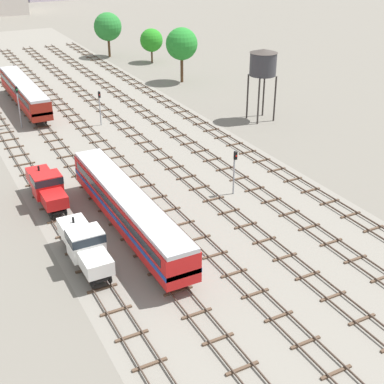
{
  "coord_description": "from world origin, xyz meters",
  "views": [
    {
      "loc": [
        -22.06,
        -7.35,
        24.97
      ],
      "look_at": [
        0.0,
        34.43,
        1.5
      ],
      "focal_mm": 50.32,
      "sensor_mm": 36.0,
      "label": 1
    }
  ],
  "objects_px": {
    "passenger_coach_left_near": "(128,207)",
    "shunter_loco_far_left_mid": "(47,186)",
    "passenger_coach_left_midfar": "(24,91)",
    "signal_post_mid": "(18,102)",
    "signal_post_nearest": "(100,103)",
    "signal_post_near": "(234,167)",
    "shunter_loco_far_left_nearest": "(85,243)",
    "water_tower": "(263,63)"
  },
  "relations": [
    {
      "from": "shunter_loco_far_left_mid",
      "to": "signal_post_mid",
      "type": "relative_size",
      "value": 1.44
    },
    {
      "from": "water_tower",
      "to": "signal_post_mid",
      "type": "height_order",
      "value": "water_tower"
    },
    {
      "from": "passenger_coach_left_near",
      "to": "signal_post_nearest",
      "type": "height_order",
      "value": "signal_post_nearest"
    },
    {
      "from": "signal_post_nearest",
      "to": "signal_post_mid",
      "type": "relative_size",
      "value": 0.84
    },
    {
      "from": "passenger_coach_left_midfar",
      "to": "water_tower",
      "type": "xyz_separation_m",
      "value": [
        28.46,
        -21.15,
        5.46
      ]
    },
    {
      "from": "signal_post_mid",
      "to": "passenger_coach_left_near",
      "type": "bearing_deg",
      "value": -85.71
    },
    {
      "from": "signal_post_nearest",
      "to": "signal_post_near",
      "type": "bearing_deg",
      "value": -79.45
    },
    {
      "from": "shunter_loco_far_left_nearest",
      "to": "passenger_coach_left_near",
      "type": "distance_m",
      "value": 5.92
    },
    {
      "from": "shunter_loco_far_left_mid",
      "to": "signal_post_near",
      "type": "relative_size",
      "value": 1.75
    },
    {
      "from": "shunter_loco_far_left_nearest",
      "to": "water_tower",
      "type": "xyz_separation_m",
      "value": [
        33.45,
        23.95,
        6.06
      ]
    },
    {
      "from": "water_tower",
      "to": "signal_post_near",
      "type": "relative_size",
      "value": 2.07
    },
    {
      "from": "shunter_loco_far_left_nearest",
      "to": "passenger_coach_left_near",
      "type": "bearing_deg",
      "value": 31.9
    },
    {
      "from": "signal_post_nearest",
      "to": "passenger_coach_left_midfar",
      "type": "bearing_deg",
      "value": 120.14
    },
    {
      "from": "water_tower",
      "to": "signal_post_nearest",
      "type": "distance_m",
      "value": 23.06
    },
    {
      "from": "shunter_loco_far_left_nearest",
      "to": "signal_post_mid",
      "type": "relative_size",
      "value": 1.44
    },
    {
      "from": "passenger_coach_left_near",
      "to": "shunter_loco_far_left_mid",
      "type": "xyz_separation_m",
      "value": [
        -5.0,
        9.01,
        -0.6
      ]
    },
    {
      "from": "passenger_coach_left_midfar",
      "to": "water_tower",
      "type": "relative_size",
      "value": 2.2
    },
    {
      "from": "shunter_loco_far_left_nearest",
      "to": "water_tower",
      "type": "height_order",
      "value": "water_tower"
    },
    {
      "from": "water_tower",
      "to": "signal_post_mid",
      "type": "relative_size",
      "value": 1.71
    },
    {
      "from": "shunter_loco_far_left_nearest",
      "to": "signal_post_nearest",
      "type": "relative_size",
      "value": 1.73
    },
    {
      "from": "shunter_loco_far_left_nearest",
      "to": "shunter_loco_far_left_mid",
      "type": "bearing_deg",
      "value": 90.0
    },
    {
      "from": "shunter_loco_far_left_mid",
      "to": "signal_post_nearest",
      "type": "xyz_separation_m",
      "value": [
        12.49,
        20.07,
        1.13
      ]
    },
    {
      "from": "passenger_coach_left_near",
      "to": "shunter_loco_far_left_nearest",
      "type": "bearing_deg",
      "value": -148.1
    },
    {
      "from": "passenger_coach_left_midfar",
      "to": "signal_post_nearest",
      "type": "bearing_deg",
      "value": -59.86
    },
    {
      "from": "passenger_coach_left_near",
      "to": "signal_post_mid",
      "type": "distance_m",
      "value": 33.38
    },
    {
      "from": "shunter_loco_far_left_mid",
      "to": "water_tower",
      "type": "relative_size",
      "value": 0.85
    },
    {
      "from": "passenger_coach_left_near",
      "to": "signal_post_near",
      "type": "height_order",
      "value": "signal_post_near"
    },
    {
      "from": "water_tower",
      "to": "shunter_loco_far_left_nearest",
      "type": "bearing_deg",
      "value": -144.4
    },
    {
      "from": "passenger_coach_left_midfar",
      "to": "passenger_coach_left_near",
      "type": "bearing_deg",
      "value": -90.0
    },
    {
      "from": "passenger_coach_left_midfar",
      "to": "signal_post_mid",
      "type": "bearing_deg",
      "value": -106.0
    },
    {
      "from": "shunter_loco_far_left_mid",
      "to": "passenger_coach_left_midfar",
      "type": "distance_m",
      "value": 33.36
    },
    {
      "from": "shunter_loco_far_left_nearest",
      "to": "passenger_coach_left_near",
      "type": "height_order",
      "value": "passenger_coach_left_near"
    },
    {
      "from": "passenger_coach_left_midfar",
      "to": "shunter_loco_far_left_mid",
      "type": "bearing_deg",
      "value": -98.61
    },
    {
      "from": "shunter_loco_far_left_mid",
      "to": "water_tower",
      "type": "height_order",
      "value": "water_tower"
    },
    {
      "from": "passenger_coach_left_midfar",
      "to": "signal_post_mid",
      "type": "height_order",
      "value": "signal_post_mid"
    },
    {
      "from": "passenger_coach_left_near",
      "to": "signal_post_nearest",
      "type": "distance_m",
      "value": 30.03
    },
    {
      "from": "signal_post_near",
      "to": "shunter_loco_far_left_mid",
      "type": "bearing_deg",
      "value": 158.88
    },
    {
      "from": "signal_post_near",
      "to": "shunter_loco_far_left_nearest",
      "type": "bearing_deg",
      "value": -162.95
    },
    {
      "from": "signal_post_near",
      "to": "signal_post_mid",
      "type": "height_order",
      "value": "signal_post_mid"
    },
    {
      "from": "passenger_coach_left_near",
      "to": "signal_post_nearest",
      "type": "bearing_deg",
      "value": 75.55
    },
    {
      "from": "passenger_coach_left_near",
      "to": "shunter_loco_far_left_mid",
      "type": "relative_size",
      "value": 2.6
    },
    {
      "from": "water_tower",
      "to": "signal_post_near",
      "type": "xyz_separation_m",
      "value": [
        -15.97,
        -18.58,
        -4.97
      ]
    }
  ]
}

